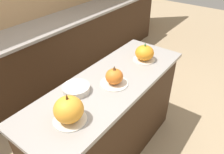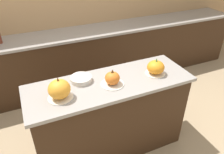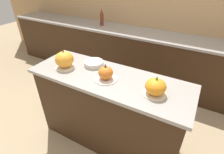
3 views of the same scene
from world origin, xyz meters
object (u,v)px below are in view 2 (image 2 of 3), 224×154
(pumpkin_cake_left, at_px, (59,90))
(pumpkin_cake_center, at_px, (112,79))
(pumpkin_cake_right, at_px, (156,68))
(mixing_bowl, at_px, (81,79))

(pumpkin_cake_left, distance_m, pumpkin_cake_center, 0.51)
(pumpkin_cake_center, bearing_deg, pumpkin_cake_left, -179.03)
(pumpkin_cake_left, relative_size, pumpkin_cake_right, 1.08)
(pumpkin_cake_left, height_order, pumpkin_cake_right, pumpkin_cake_left)
(mixing_bowl, bearing_deg, pumpkin_cake_right, -13.17)
(pumpkin_cake_left, distance_m, mixing_bowl, 0.32)
(pumpkin_cake_center, height_order, mixing_bowl, pumpkin_cake_center)
(pumpkin_cake_right, xyz_separation_m, mixing_bowl, (-0.75, 0.18, -0.05))
(pumpkin_cake_center, xyz_separation_m, mixing_bowl, (-0.26, 0.18, -0.04))
(pumpkin_cake_center, xyz_separation_m, pumpkin_cake_right, (0.49, 0.00, 0.01))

